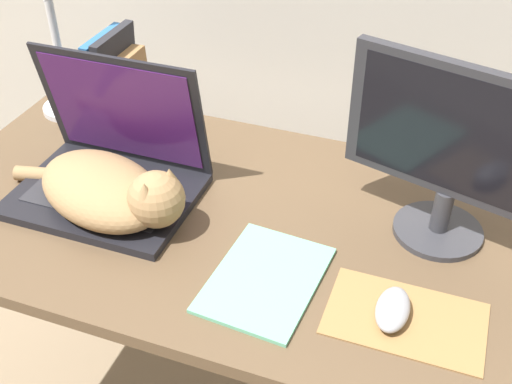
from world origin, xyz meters
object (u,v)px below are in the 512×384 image
Objects in this scene: laptop at (111,169)px; external_monitor at (456,150)px; desk_lamp at (56,14)px; cat at (111,191)px; computer_mouse at (393,309)px; notepad at (265,279)px; book_row at (119,86)px.

external_monitor is (0.66, 0.09, 0.14)m from laptop.
laptop is at bearing -43.63° from desk_lamp.
cat reaches higher than computer_mouse.
notepad is at bearing -20.22° from laptop.
notepad is at bearing -37.17° from book_row.
laptop is 0.90× the size of desk_lamp.
laptop is 1.40× the size of notepad.
external_monitor is at bearing 14.84° from cat.
external_monitor is 1.68× the size of book_row.
computer_mouse is 0.43× the size of book_row.
laptop is 0.39m from desk_lamp.
laptop reaches higher than computer_mouse.
laptop is 0.26m from book_row.
notepad is (-0.23, 0.01, -0.02)m from computer_mouse.
book_row reaches higher than cat.
cat is 0.46m from desk_lamp.
desk_lamp is at bearing 149.44° from notepad.
book_row reaches higher than notepad.
computer_mouse is at bearing -100.02° from external_monitor.
laptop reaches higher than book_row.
computer_mouse is (-0.04, -0.25, -0.17)m from external_monitor.
desk_lamp is (-0.24, 0.23, 0.21)m from laptop.
laptop is 0.68m from external_monitor.
book_row is at bearing 2.27° from desk_lamp.
desk_lamp is at bearing 171.54° from external_monitor.
cat is (0.04, -0.07, 0.00)m from laptop.
external_monitor reaches higher than computer_mouse.
laptop is at bearing 159.78° from notepad.
notepad is at bearing -11.95° from cat.
laptop is at bearing 166.13° from computer_mouse.
desk_lamp reaches higher than computer_mouse.
computer_mouse is at bearing -13.87° from laptop.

